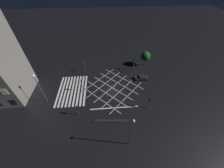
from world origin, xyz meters
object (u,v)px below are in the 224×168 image
object	(u,v)px
traffic_light_nw_main	(135,64)
traffic_light_median_south	(82,83)
street_lamp_east	(37,82)
waiting_car	(142,78)
traffic_light_sw_cross	(84,64)
street_tree_near	(145,56)
traffic_light_nw_cross	(134,62)
traffic_light_ne_main	(149,101)
street_lamp_west	(132,130)
traffic_light_se_cross	(78,108)

from	to	relation	value
traffic_light_nw_main	traffic_light_median_south	distance (m)	17.88
street_lamp_east	waiting_car	size ratio (longest dim) A/B	2.12
traffic_light_sw_cross	street_tree_near	size ratio (longest dim) A/B	0.74
traffic_light_sw_cross	waiting_car	size ratio (longest dim) A/B	0.92
traffic_light_nw_cross	street_lamp_east	distance (m)	27.74
traffic_light_ne_main	street_lamp_west	size ratio (longest dim) A/B	0.38
traffic_light_nw_cross	street_lamp_west	distance (m)	24.99
traffic_light_nw_cross	traffic_light_nw_main	bearing A→B (deg)	105.56
traffic_light_se_cross	traffic_light_nw_cross	distance (m)	23.10
traffic_light_nw_cross	traffic_light_ne_main	bearing A→B (deg)	91.59
traffic_light_nw_cross	street_tree_near	size ratio (longest dim) A/B	0.82
traffic_light_se_cross	traffic_light_nw_cross	bearing A→B (deg)	45.75
traffic_light_ne_main	traffic_light_nw_main	xyz separation A→B (m)	(-14.74, -0.12, 0.44)
traffic_light_ne_main	street_lamp_west	bearing A→B (deg)	142.79
traffic_light_se_cross	street_lamp_east	size ratio (longest dim) A/B	0.39
traffic_light_sw_cross	street_lamp_east	bearing A→B (deg)	-126.50
traffic_light_nw_cross	street_tree_near	bearing A→B (deg)	-152.70
street_tree_near	street_lamp_east	bearing A→B (deg)	-64.24
traffic_light_se_cross	traffic_light_median_south	size ratio (longest dim) A/B	0.87
traffic_light_sw_cross	traffic_light_median_south	size ratio (longest dim) A/B	0.96
traffic_light_se_cross	street_lamp_west	size ratio (longest dim) A/B	0.39
traffic_light_se_cross	street_lamp_east	distance (m)	10.79
traffic_light_ne_main	street_lamp_west	distance (m)	10.91
traffic_light_ne_main	traffic_light_nw_main	bearing A→B (deg)	0.48
traffic_light_sw_cross	traffic_light_nw_main	world-z (taller)	traffic_light_nw_main
traffic_light_se_cross	traffic_light_nw_main	xyz separation A→B (m)	(-15.40, 16.43, 0.38)
traffic_light_ne_main	traffic_light_nw_main	distance (m)	14.75
street_lamp_west	traffic_light_median_south	bearing A→B (deg)	-146.93
street_lamp_west	street_lamp_east	bearing A→B (deg)	-122.96
traffic_light_sw_cross	street_tree_near	world-z (taller)	street_tree_near
traffic_light_nw_cross	waiting_car	world-z (taller)	traffic_light_nw_cross
traffic_light_nw_main	street_lamp_east	size ratio (longest dim) A/B	0.44
street_lamp_west	waiting_car	distance (m)	21.04
traffic_light_nw_main	street_lamp_east	bearing A→B (deg)	-66.96
traffic_light_nw_main	street_lamp_east	xyz separation A→B (m)	(10.69, -25.13, 3.92)
traffic_light_nw_cross	street_lamp_east	xyz separation A→B (m)	(11.83, -24.81, 3.72)
traffic_light_median_south	traffic_light_sw_cross	bearing A→B (deg)	89.95
traffic_light_se_cross	waiting_car	distance (m)	21.18
traffic_light_se_cross	traffic_light_median_south	distance (m)	7.87
street_tree_near	waiting_car	distance (m)	8.55
street_lamp_east	street_lamp_west	bearing A→B (deg)	57.04
traffic_light_nw_main	street_lamp_west	world-z (taller)	street_lamp_west
traffic_light_sw_cross	street_lamp_west	world-z (taller)	street_lamp_west
traffic_light_se_cross	street_lamp_east	world-z (taller)	street_lamp_east
traffic_light_nw_cross	traffic_light_sw_cross	size ratio (longest dim) A/B	1.12
street_tree_near	street_lamp_west	bearing A→B (deg)	-21.26
street_lamp_west	waiting_car	bearing A→B (deg)	158.45
street_lamp_east	traffic_light_nw_cross	bearing A→B (deg)	115.48
waiting_car	traffic_light_se_cross	bearing A→B (deg)	32.58
traffic_light_median_south	street_lamp_west	xyz separation A→B (m)	(15.45, 10.06, 2.97)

